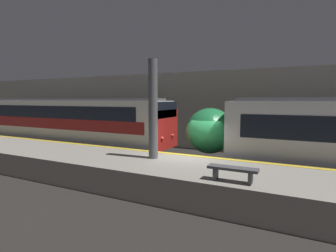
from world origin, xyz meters
name	(u,v)px	position (x,y,z in m)	size (l,w,h in m)	color
ground_plane	(188,177)	(0.00, 0.00, 0.00)	(120.00, 120.00, 0.00)	#282623
platform	(171,176)	(0.00, -1.80, 0.52)	(40.00, 3.59, 1.04)	gray
station_rear_barrier	(225,111)	(0.00, 6.46, 2.72)	(50.00, 0.15, 5.43)	#B2AD9E
support_pillar_near	(153,109)	(-1.07, -1.33, 3.10)	(0.39, 0.39, 4.13)	#56565B
train_boxy	(57,123)	(-10.77, 2.10, 1.84)	(17.36, 2.90, 3.58)	black
platform_bench	(233,171)	(2.67, -3.04, 1.37)	(1.50, 0.40, 0.45)	#4C4C51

